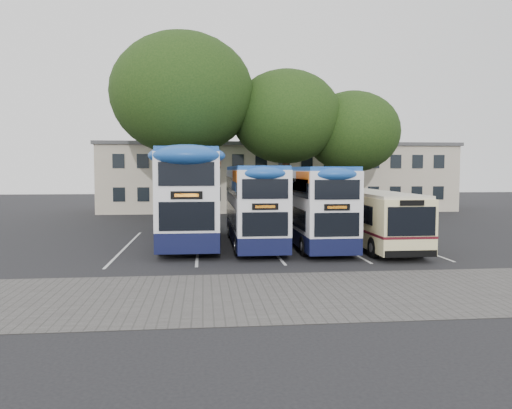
{
  "coord_description": "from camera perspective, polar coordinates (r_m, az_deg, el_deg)",
  "views": [
    {
      "loc": [
        -6.96,
        -19.71,
        3.78
      ],
      "look_at": [
        -4.35,
        5.0,
        2.04
      ],
      "focal_mm": 35.0,
      "sensor_mm": 36.0,
      "label": 1
    }
  ],
  "objects": [
    {
      "name": "ground",
      "position": [
        21.24,
        13.29,
        -6.35
      ],
      "size": [
        120.0,
        120.0,
        0.0
      ],
      "primitive_type": "plane",
      "color": "black",
      "rests_on": "ground"
    },
    {
      "name": "paving_strip",
      "position": [
        15.97,
        12.43,
        -9.76
      ],
      "size": [
        40.0,
        6.0,
        0.01
      ],
      "primitive_type": "cube",
      "color": "#595654",
      "rests_on": "ground"
    },
    {
      "name": "bay_lines",
      "position": [
        25.2,
        1.36,
        -4.61
      ],
      "size": [
        14.12,
        11.0,
        0.01
      ],
      "color": "silver",
      "rests_on": "ground"
    },
    {
      "name": "depot_building",
      "position": [
        47.22,
        2.45,
        3.24
      ],
      "size": [
        32.4,
        8.4,
        6.2
      ],
      "color": "#BFB19A",
      "rests_on": "ground"
    },
    {
      "name": "lamp_post",
      "position": [
        41.76,
        12.12,
        5.7
      ],
      "size": [
        0.25,
        1.05,
        9.06
      ],
      "color": "gray",
      "rests_on": "ground"
    },
    {
      "name": "tree_left",
      "position": [
        36.6,
        -8.42,
        12.36
      ],
      "size": [
        10.17,
        10.17,
        13.46
      ],
      "color": "black",
      "rests_on": "ground"
    },
    {
      "name": "tree_mid",
      "position": [
        37.75,
        3.45,
        9.96
      ],
      "size": [
        8.18,
        8.18,
        11.19
      ],
      "color": "black",
      "rests_on": "ground"
    },
    {
      "name": "tree_right",
      "position": [
        39.38,
        10.95,
        8.13
      ],
      "size": [
        7.31,
        7.31,
        9.79
      ],
      "color": "black",
      "rests_on": "ground"
    },
    {
      "name": "bus_dd_left",
      "position": [
        26.12,
        -7.52,
        1.41
      ],
      "size": [
        2.76,
        11.37,
        4.74
      ],
      "color": "#0F1237",
      "rests_on": "ground"
    },
    {
      "name": "bus_dd_mid",
      "position": [
        24.9,
        -0.3,
        0.31
      ],
      "size": [
        2.3,
        9.47,
        3.94
      ],
      "color": "#0F1237",
      "rests_on": "ground"
    },
    {
      "name": "bus_dd_right",
      "position": [
        24.98,
        6.39,
        0.24
      ],
      "size": [
        2.28,
        9.38,
        3.9
      ],
      "color": "#0F1237",
      "rests_on": "ground"
    },
    {
      "name": "bus_single",
      "position": [
        25.15,
        13.18,
        -1.22
      ],
      "size": [
        2.31,
        9.09,
        2.71
      ],
      "color": "#F5E7A3",
      "rests_on": "ground"
    }
  ]
}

